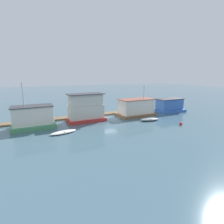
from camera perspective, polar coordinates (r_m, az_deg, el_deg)
The scene contains 10 objects.
ground_plane at distance 32.53m, azimuth -0.78°, elevation -2.07°, with size 200.00×200.00×0.00m, color #426070.
dock_walkway at distance 35.39m, azimuth -3.05°, elevation -0.66°, with size 42.40×1.89×0.30m, color brown.
houseboat_green at distance 28.91m, azimuth -24.39°, elevation -1.68°, with size 6.24×3.54×6.91m.
houseboat_red at distance 30.44m, azimuth -8.50°, elevation 1.08°, with size 6.53×3.22×4.83m.
houseboat_brown at distance 34.74m, azimuth 7.91°, elevation 1.42°, with size 7.39×4.03×5.89m.
houseboat_blue at distance 40.06m, azimuth 18.23°, elevation 1.99°, with size 6.58×3.75×2.91m.
dinghy_white at distance 25.29m, azimuth -15.57°, elevation -6.35°, with size 3.86×1.84×0.35m.
dinghy_grey at distance 31.45m, azimuth 12.13°, elevation -2.40°, with size 3.58×1.84×0.48m.
mooring_post_near_right at distance 31.50m, azimuth -21.23°, elevation -2.12°, with size 0.32×0.32×1.37m, color brown.
buoy_red at distance 30.38m, azimuth 21.58°, elevation -3.52°, with size 0.49×0.49×0.49m, color red.
Camera 1 is at (-13.52, -28.47, 8.06)m, focal length 28.00 mm.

